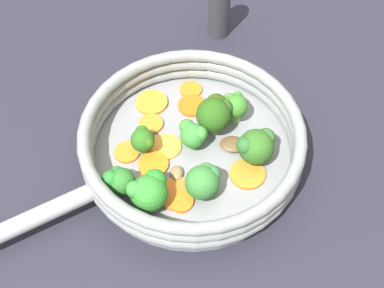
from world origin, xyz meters
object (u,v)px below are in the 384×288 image
Objects in this scene: carrot_slice_5 at (151,124)px; broccoli_floret_3 at (149,191)px; carrot_slice_8 at (166,144)px; broccoli_floret_2 at (143,140)px; carrot_slice_1 at (176,194)px; broccoli_floret_5 at (234,105)px; carrot_slice_0 at (248,174)px; carrot_slice_7 at (127,152)px; carrot_slice_3 at (258,141)px; carrot_slice_4 at (152,103)px; carrot_slice_6 at (184,202)px; broccoli_floret_6 at (119,181)px; mushroom_piece_1 at (176,173)px; broccoli_floret_0 at (204,181)px; salt_shaker at (220,4)px; carrot_slice_10 at (153,164)px; broccoli_floret_1 at (215,113)px; mushroom_piece_0 at (233,144)px; broccoli_floret_7 at (192,135)px; carrot_slice_2 at (151,179)px; carrot_slice_9 at (191,90)px; carrot_slice_11 at (192,106)px; broccoli_floret_4 at (256,145)px; skillet at (192,155)px.

carrot_slice_5 is 0.12m from broccoli_floret_3.
carrot_slice_8 is 1.08× the size of broccoli_floret_2.
carrot_slice_1 is 0.14m from broccoli_floret_5.
carrot_slice_0 is 0.15m from carrot_slice_7.
carrot_slice_1 is 1.55× the size of carrot_slice_3.
carrot_slice_4 is 0.04m from carrot_slice_5.
broccoli_floret_2 is (0.06, -0.07, 0.02)m from carrot_slice_6.
broccoli_floret_6 is 0.07m from mushroom_piece_1.
broccoli_floret_0 is (-0.02, -0.02, 0.02)m from carrot_slice_6.
salt_shaker reaches higher than broccoli_floret_0.
carrot_slice_3 is 0.14m from carrot_slice_10.
carrot_slice_10 is at bearing -21.70° from broccoli_floret_0.
carrot_slice_10 is at bearing 46.51° from broccoli_floret_1.
carrot_slice_0 and carrot_slice_4 have the same top height.
carrot_slice_3 is 0.72× the size of broccoli_floret_6.
carrot_slice_4 is at bearing -78.39° from broccoli_floret_3.
salt_shaker is (-0.04, -0.27, 0.04)m from carrot_slice_10.
broccoli_floret_0 is 0.80× the size of broccoli_floret_1.
salt_shaker reaches higher than broccoli_floret_3.
broccoli_floret_1 is at bearing 95.88° from salt_shaker.
broccoli_floret_0 reaches higher than broccoli_floret_6.
carrot_slice_3 is 0.26× the size of salt_shaker.
mushroom_piece_0 reaches higher than carrot_slice_6.
carrot_slice_4 is 0.09m from broccoli_floret_7.
carrot_slice_2 is at bearing 55.46° from broccoli_floret_7.
carrot_slice_5 is 0.11m from broccoli_floret_5.
carrot_slice_6 is 0.72× the size of carrot_slice_8.
mushroom_piece_0 is at bearing 129.20° from carrot_slice_9.
broccoli_floret_3 reaches higher than carrot_slice_0.
carrot_slice_11 is 0.08m from mushroom_piece_0.
broccoli_floret_1 is at bearing -151.02° from carrot_slice_7.
carrot_slice_2 is 0.53× the size of broccoli_floret_1.
mushroom_piece_1 is (0.06, 0.05, 0.00)m from mushroom_piece_0.
mushroom_piece_1 is at bearing 162.43° from carrot_slice_7.
mushroom_piece_1 reaches higher than carrot_slice_5.
broccoli_floret_3 is at bearing 84.58° from carrot_slice_9.
carrot_slice_7 is 0.16m from broccoli_floret_4.
carrot_slice_6 is 0.70× the size of broccoli_floret_6.
carrot_slice_6 is at bearing 95.86° from carrot_slice_11.
carrot_slice_8 is 0.04m from broccoli_floret_7.
broccoli_floret_3 reaches higher than carrot_slice_5.
carrot_slice_7 is 0.13m from carrot_slice_9.
broccoli_floret_0 is 0.08m from broccoli_floret_4.
carrot_slice_9 is at bearing -79.55° from skillet.
carrot_slice_8 is 0.09m from mushroom_piece_0.
broccoli_floret_0 is (0.05, 0.03, 0.02)m from carrot_slice_0.
skillet is at bearing -87.75° from carrot_slice_6.
carrot_slice_2 is 0.12m from broccoli_floret_1.
broccoli_floret_6 is (0.01, 0.06, 0.00)m from broccoli_floret_2.
skillet is at bearing 102.99° from broccoli_floret_7.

